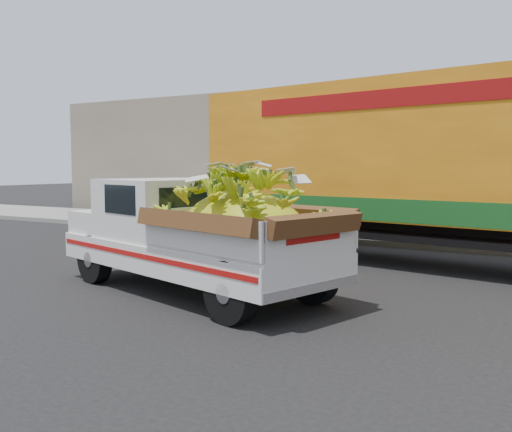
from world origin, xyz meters
The scene contains 6 objects.
ground centered at (0.00, 0.00, 0.00)m, with size 100.00×100.00×0.00m, color black.
curb centered at (0.00, 7.56, 0.07)m, with size 60.00×0.25×0.15m, color gray.
sidewalk centered at (0.00, 9.66, 0.07)m, with size 60.00×4.00×0.14m, color gray.
building_left centered at (-8.00, 15.56, 2.50)m, with size 18.00×6.00×5.00m, color gray.
pickup_truck centered at (-0.77, 0.64, 0.99)m, with size 5.57×3.32×1.84m.
semi_trailer centered at (2.36, 5.10, 2.12)m, with size 12.08×4.50×3.80m.
Camera 1 is at (4.36, -6.71, 2.06)m, focal length 40.00 mm.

